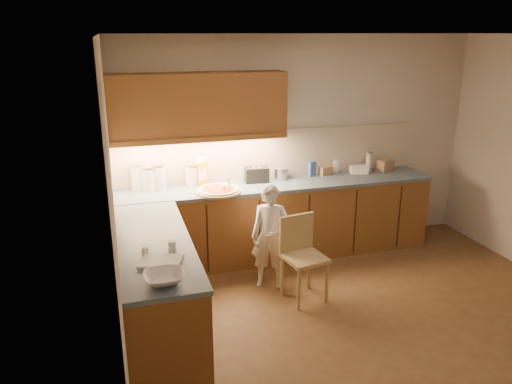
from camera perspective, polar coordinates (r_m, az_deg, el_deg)
room at (r=4.35m, az=14.80°, el=4.76°), size 4.54×4.50×2.62m
l_counter at (r=5.48m, az=-1.38°, el=-5.34°), size 3.77×2.62×0.92m
backsplash at (r=6.06m, az=1.75°, el=4.42°), size 3.75×0.02×0.58m
upper_cabinets at (r=5.58m, az=-6.61°, el=9.80°), size 1.95×0.36×0.73m
pizza_on_board at (r=5.54m, az=-4.31°, el=0.20°), size 0.51×0.51×0.21m
child at (r=5.26m, az=1.68°, el=-5.12°), size 0.48×0.40×1.13m
wooden_chair at (r=5.10m, az=5.20°, el=-6.78°), size 0.45×0.45×0.86m
mixing_bowl at (r=3.64m, az=-10.48°, el=-9.59°), size 0.29×0.29×0.07m
canister_a at (r=5.71m, az=-13.38°, el=1.70°), size 0.16×0.16×0.31m
canister_b at (r=5.68m, az=-12.21°, el=1.54°), size 0.16×0.16×0.28m
canister_c at (r=5.71m, az=-11.04°, el=1.76°), size 0.16×0.16×0.30m
canister_d at (r=5.79m, az=-7.30°, el=1.97°), size 0.16×0.16×0.26m
oil_jug at (r=5.76m, az=-6.20°, el=2.23°), size 0.14×0.12×0.34m
toaster at (r=5.89m, az=0.07°, el=2.00°), size 0.29×0.18×0.18m
steel_pot at (r=6.03m, az=2.81°, el=2.16°), size 0.18×0.18×0.14m
blue_box at (r=6.17m, az=6.40°, el=2.64°), size 0.10×0.09×0.18m
card_box_a at (r=6.26m, az=7.90°, el=2.44°), size 0.17×0.14×0.11m
white_bottle at (r=6.36m, az=9.14°, el=2.88°), size 0.06×0.06×0.16m
flat_pack at (r=6.42m, az=11.67°, el=2.54°), size 0.25×0.21×0.09m
tall_jar at (r=6.50m, az=12.77°, el=3.40°), size 0.08×0.08×0.25m
card_box_b at (r=6.58m, az=14.52°, el=2.96°), size 0.22×0.20×0.15m
dough_cloth at (r=3.94m, az=-10.83°, el=-7.79°), size 0.37×0.33×0.02m
spice_jar_a at (r=4.08m, az=-12.55°, el=-6.64°), size 0.07×0.07×0.07m
spice_jar_b at (r=4.12m, az=-9.57°, el=-6.10°), size 0.08×0.08×0.08m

